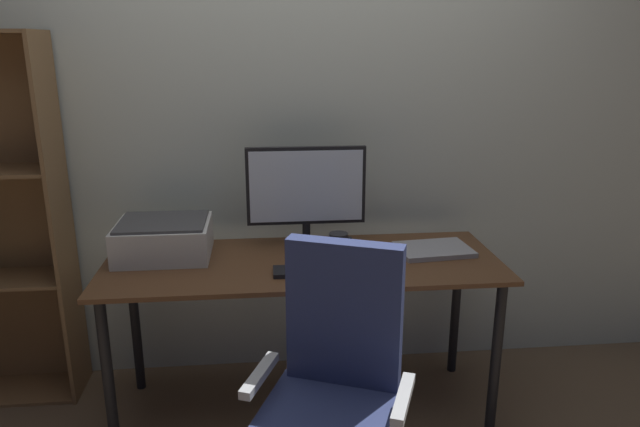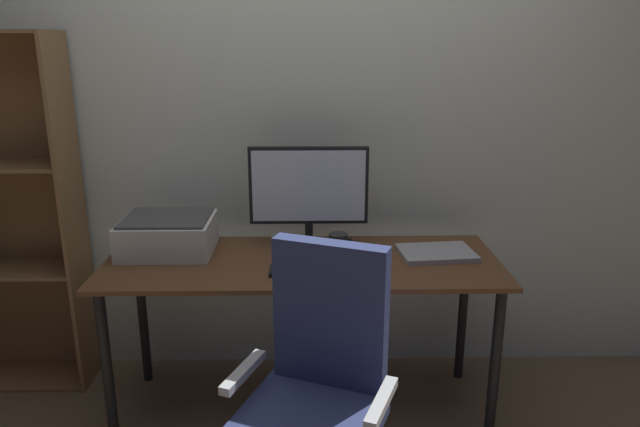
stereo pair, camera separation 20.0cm
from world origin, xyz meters
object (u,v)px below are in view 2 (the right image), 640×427
at_px(keyboard, 305,270).
at_px(coffee_mug, 339,246).
at_px(desk, 302,278).
at_px(bookshelf, 2,219).
at_px(mouse, 360,270).
at_px(office_chair, 316,409).
at_px(monitor, 309,191).
at_px(printer, 168,234).
at_px(laptop, 436,253).

distance_m(keyboard, coffee_mug, 0.23).
bearing_deg(desk, bookshelf, 167.39).
distance_m(mouse, office_chair, 0.62).
height_order(monitor, keyboard, monitor).
distance_m(keyboard, bookshelf, 1.52).
xyz_separation_m(coffee_mug, printer, (-0.76, 0.10, 0.03)).
bearing_deg(printer, mouse, -18.49).
height_order(monitor, bookshelf, bookshelf).
bearing_deg(laptop, bookshelf, 166.77).
relative_size(keyboard, office_chair, 0.29).
bearing_deg(printer, keyboard, -23.31).
bearing_deg(keyboard, laptop, 18.75).
xyz_separation_m(desk, mouse, (0.24, -0.16, 0.10)).
bearing_deg(coffee_mug, keyboard, -130.59).
bearing_deg(desk, laptop, 4.77).
xyz_separation_m(mouse, bookshelf, (-1.67, 0.48, 0.08)).
xyz_separation_m(laptop, office_chair, (-0.54, -0.72, -0.29)).
xyz_separation_m(keyboard, bookshelf, (-1.44, 0.46, 0.09)).
relative_size(mouse, printer, 0.24).
bearing_deg(desk, office_chair, -85.56).
xyz_separation_m(desk, printer, (-0.60, 0.12, 0.17)).
bearing_deg(desk, monitor, 80.54).
height_order(laptop, bookshelf, bookshelf).
bearing_deg(laptop, coffee_mug, 177.55).
xyz_separation_m(monitor, keyboard, (-0.02, -0.32, -0.25)).
bearing_deg(mouse, monitor, 134.13).
relative_size(desk, bookshelf, 1.00).
distance_m(office_chair, bookshelf, 1.82).
bearing_deg(keyboard, coffee_mug, 49.71).
distance_m(mouse, coffee_mug, 0.20).
distance_m(monitor, laptop, 0.63).
relative_size(keyboard, printer, 0.72).
relative_size(printer, bookshelf, 0.24).
xyz_separation_m(mouse, coffee_mug, (-0.08, 0.18, 0.04)).
bearing_deg(printer, coffee_mug, -7.18).
relative_size(monitor, coffee_mug, 4.86).
relative_size(keyboard, laptop, 0.91).
bearing_deg(office_chair, mouse, 92.31).
relative_size(coffee_mug, office_chair, 0.11).
xyz_separation_m(monitor, printer, (-0.63, -0.06, -0.18)).
distance_m(mouse, laptop, 0.41).
bearing_deg(monitor, desk, -99.46).
bearing_deg(bookshelf, desk, -12.61).
bearing_deg(keyboard, office_chair, -85.57).
bearing_deg(mouse, coffee_mug, 125.49).
xyz_separation_m(keyboard, printer, (-0.61, 0.26, 0.07)).
xyz_separation_m(coffee_mug, bookshelf, (-1.59, 0.29, 0.04)).
bearing_deg(laptop, printer, 170.95).
bearing_deg(bookshelf, laptop, -7.62).
xyz_separation_m(coffee_mug, laptop, (0.43, 0.02, -0.04)).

